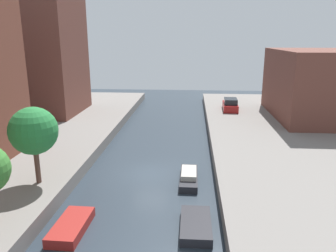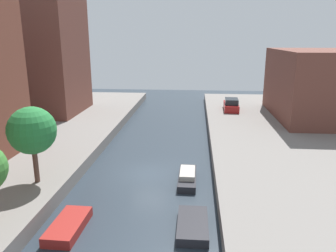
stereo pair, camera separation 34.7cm
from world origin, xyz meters
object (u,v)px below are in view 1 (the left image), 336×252
(moored_boat_left_2, at_px, (71,226))
(moored_boat_right_2, at_px, (196,225))
(apartment_tower_far, at_px, (32,3))
(parked_car, at_px, (230,105))
(street_tree_2, at_px, (33,131))
(low_block_right, at_px, (319,84))
(moored_boat_right_3, at_px, (189,177))

(moored_boat_left_2, bearing_deg, moored_boat_right_2, 5.63)
(apartment_tower_far, relative_size, parked_car, 5.84)
(street_tree_2, distance_m, moored_boat_left_2, 6.78)
(parked_car, xyz_separation_m, moored_boat_right_2, (-4.67, -26.76, -1.40))
(apartment_tower_far, xyz_separation_m, street_tree_2, (9.12, -20.64, -9.66))
(low_block_right, relative_size, moored_boat_right_2, 4.14)
(apartment_tower_far, distance_m, moored_boat_right_2, 33.83)
(parked_car, height_order, moored_boat_right_2, parked_car)
(street_tree_2, height_order, moored_boat_right_2, street_tree_2)
(street_tree_2, xyz_separation_m, parked_car, (15.06, 23.53, -2.88))
(apartment_tower_far, xyz_separation_m, low_block_right, (34.00, -0.18, -9.24))
(street_tree_2, bearing_deg, apartment_tower_far, 113.84)
(low_block_right, height_order, moored_boat_left_2, low_block_right)
(moored_boat_right_2, bearing_deg, moored_boat_left_2, -174.37)
(moored_boat_right_2, xyz_separation_m, moored_boat_right_3, (-0.47, 6.30, 0.10))
(apartment_tower_far, height_order, moored_boat_right_2, apartment_tower_far)
(apartment_tower_far, xyz_separation_m, moored_boat_right_3, (19.04, -17.57, -13.83))
(low_block_right, relative_size, moored_boat_left_2, 4.09)
(apartment_tower_far, bearing_deg, street_tree_2, -66.16)
(street_tree_2, height_order, parked_car, street_tree_2)
(moored_boat_left_2, distance_m, moored_boat_right_2, 6.86)
(street_tree_2, distance_m, moored_boat_right_3, 11.19)
(low_block_right, relative_size, street_tree_2, 2.83)
(street_tree_2, bearing_deg, low_block_right, 39.43)
(apartment_tower_far, xyz_separation_m, parked_car, (24.18, 2.89, -12.53))
(apartment_tower_far, distance_m, parked_car, 27.39)
(low_block_right, distance_m, moored_boat_right_3, 23.40)
(parked_car, xyz_separation_m, moored_boat_right_3, (-5.14, -20.47, -1.30))
(low_block_right, xyz_separation_m, moored_boat_right_3, (-14.96, -17.40, -4.59))
(moored_boat_left_2, bearing_deg, street_tree_2, 132.29)
(low_block_right, distance_m, moored_boat_left_2, 32.72)
(moored_boat_right_3, bearing_deg, apartment_tower_far, 137.29)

